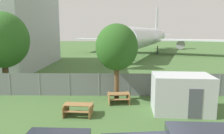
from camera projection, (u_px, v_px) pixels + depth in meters
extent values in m
cylinder|color=gray|center=(10.00, 84.00, 18.60)|extent=(0.07, 0.07, 1.94)
cylinder|color=gray|center=(40.00, 84.00, 18.57)|extent=(0.07, 0.07, 1.94)
cylinder|color=gray|center=(69.00, 85.00, 18.55)|extent=(0.07, 0.07, 1.94)
cylinder|color=gray|center=(99.00, 85.00, 18.52)|extent=(0.07, 0.07, 1.94)
cylinder|color=gray|center=(129.00, 85.00, 18.49)|extent=(0.07, 0.07, 1.94)
cylinder|color=gray|center=(159.00, 85.00, 18.46)|extent=(0.07, 0.07, 1.94)
cylinder|color=gray|center=(189.00, 85.00, 18.44)|extent=(0.07, 0.07, 1.94)
cylinder|color=gray|center=(220.00, 85.00, 18.41)|extent=(0.07, 0.07, 1.94)
cube|color=slate|center=(129.00, 85.00, 18.49)|extent=(56.00, 0.01, 1.94)
cylinder|color=silver|center=(146.00, 37.00, 51.49)|extent=(15.81, 35.88, 4.25)
cone|color=silver|center=(120.00, 40.00, 32.54)|extent=(5.39, 5.39, 4.25)
cone|color=silver|center=(158.00, 36.00, 70.92)|extent=(5.34, 6.26, 3.82)
cube|color=silver|center=(192.00, 40.00, 49.88)|extent=(16.95, 11.97, 0.30)
cylinder|color=#939399|center=(181.00, 45.00, 51.23)|extent=(3.05, 4.24, 1.91)
cube|color=silver|center=(108.00, 39.00, 56.69)|extent=(17.08, 8.11, 0.30)
cylinder|color=#939399|center=(117.00, 43.00, 56.41)|extent=(3.05, 4.24, 1.91)
cube|color=silver|center=(157.00, 18.00, 66.62)|extent=(1.46, 3.70, 6.37)
cube|color=silver|center=(156.00, 34.00, 67.20)|extent=(9.94, 6.24, 0.20)
cylinder|color=#2D2D33|center=(134.00, 55.00, 40.96)|extent=(0.24, 0.24, 2.03)
cylinder|color=#2D2D33|center=(134.00, 59.00, 41.07)|extent=(0.46, 0.63, 0.56)
cylinder|color=#2D2D33|center=(157.00, 50.00, 52.84)|extent=(0.24, 0.24, 2.03)
cylinder|color=#2D2D33|center=(157.00, 53.00, 52.96)|extent=(0.46, 0.63, 0.56)
cylinder|color=#2D2D33|center=(137.00, 50.00, 54.52)|extent=(0.24, 0.24, 2.03)
cylinder|color=#2D2D33|center=(137.00, 52.00, 54.64)|extent=(0.46, 0.63, 0.56)
cube|color=silver|center=(181.00, 93.00, 14.71)|extent=(3.97, 2.79, 2.57)
cube|color=#4C515B|center=(195.00, 104.00, 13.45)|extent=(0.84, 0.09, 1.90)
cube|color=olive|center=(78.00, 104.00, 14.19)|extent=(1.93, 0.91, 0.04)
cube|color=olive|center=(80.00, 106.00, 14.79)|extent=(1.89, 0.43, 0.04)
cube|color=olive|center=(76.00, 112.00, 13.68)|extent=(1.89, 0.43, 0.04)
cube|color=olive|center=(91.00, 110.00, 14.17)|extent=(0.17, 1.40, 0.74)
cube|color=olive|center=(66.00, 109.00, 14.32)|extent=(0.17, 1.40, 0.74)
cube|color=olive|center=(119.00, 93.00, 16.66)|extent=(1.74, 0.92, 0.04)
cube|color=olive|center=(118.00, 95.00, 17.26)|extent=(1.69, 0.44, 0.04)
cube|color=olive|center=(120.00, 100.00, 16.16)|extent=(1.69, 0.44, 0.04)
cube|color=olive|center=(128.00, 98.00, 16.79)|extent=(0.20, 1.40, 0.74)
cube|color=olive|center=(109.00, 98.00, 16.66)|extent=(0.20, 1.40, 0.74)
cylinder|color=#4C3823|center=(6.00, 74.00, 21.43)|extent=(0.59, 0.59, 2.55)
ellipsoid|color=#2D6023|center=(3.00, 40.00, 20.89)|extent=(4.90, 4.90, 5.38)
cylinder|color=brown|center=(117.00, 83.00, 17.32)|extent=(0.39, 0.39, 2.83)
ellipsoid|color=#28561E|center=(117.00, 47.00, 16.87)|extent=(3.29, 3.29, 3.62)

